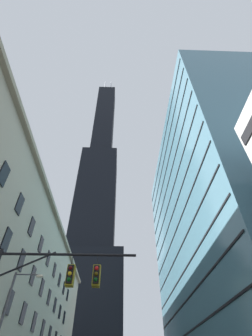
# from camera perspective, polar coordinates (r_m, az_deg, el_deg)

# --- Properties ---
(dark_skyscraper) EXTENTS (29.95, 29.95, 211.86)m
(dark_skyscraper) POSITION_cam_1_polar(r_m,az_deg,el_deg) (125.50, -7.69, -12.94)
(dark_skyscraper) COLOR black
(dark_skyscraper) RESTS_ON ground
(glass_office_midrise) EXTENTS (19.32, 48.37, 51.11)m
(glass_office_midrise) POSITION_cam_1_polar(r_m,az_deg,el_deg) (52.71, 22.00, -12.97)
(glass_office_midrise) COLOR teal
(glass_office_midrise) RESTS_ON ground
(traffic_signal_mast) EXTENTS (7.55, 0.63, 7.29)m
(traffic_signal_mast) POSITION_cam_1_polar(r_m,az_deg,el_deg) (13.76, -18.72, -26.41)
(traffic_signal_mast) COLOR black
(traffic_signal_mast) RESTS_ON sidewalk_left
(street_lamppost) EXTENTS (2.21, 0.32, 8.16)m
(street_lamppost) POSITION_cam_1_polar(r_m,az_deg,el_deg) (20.59, -27.11, -30.46)
(street_lamppost) COLOR #47474C
(street_lamppost) RESTS_ON sidewalk_left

